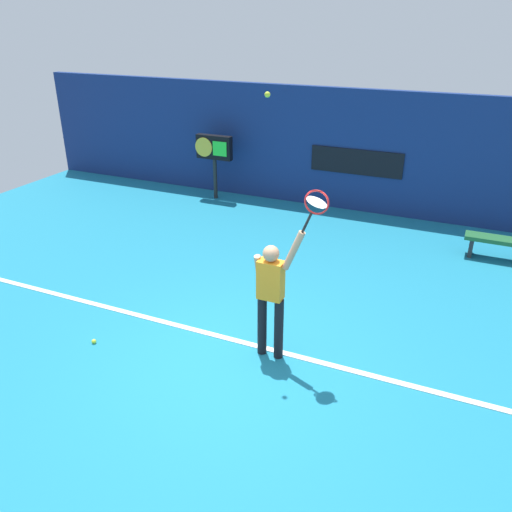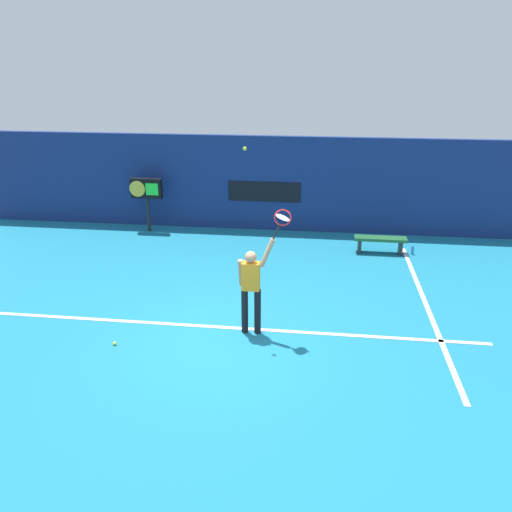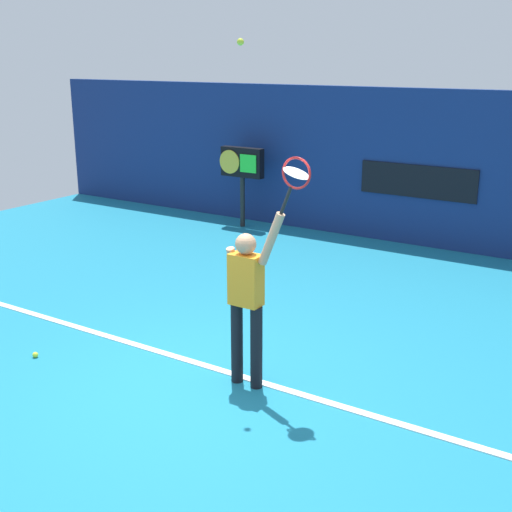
# 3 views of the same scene
# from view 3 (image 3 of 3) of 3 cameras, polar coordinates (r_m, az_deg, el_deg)

# --- Properties ---
(ground_plane) EXTENTS (18.00, 18.00, 0.00)m
(ground_plane) POSITION_cam_3_polar(r_m,az_deg,el_deg) (7.42, -5.32, -10.94)
(ground_plane) COLOR teal
(back_wall) EXTENTS (18.00, 0.20, 2.87)m
(back_wall) POSITION_cam_3_polar(r_m,az_deg,el_deg) (12.80, 13.79, 7.23)
(back_wall) COLOR navy
(back_wall) RESTS_ON ground_plane
(sponsor_banner_center) EXTENTS (2.20, 0.03, 0.60)m
(sponsor_banner_center) POSITION_cam_3_polar(r_m,az_deg,el_deg) (12.73, 13.54, 6.17)
(sponsor_banner_center) COLOR black
(court_baseline) EXTENTS (10.00, 0.10, 0.01)m
(court_baseline) POSITION_cam_3_polar(r_m,az_deg,el_deg) (7.74, -3.20, -9.60)
(court_baseline) COLOR white
(court_baseline) RESTS_ON ground_plane
(tennis_player) EXTENTS (0.70, 0.31, 1.97)m
(tennis_player) POSITION_cam_3_polar(r_m,az_deg,el_deg) (7.03, -0.79, -3.45)
(tennis_player) COLOR black
(tennis_player) RESTS_ON ground_plane
(tennis_racket) EXTENTS (0.41, 0.27, 0.62)m
(tennis_racket) POSITION_cam_3_polar(r_m,az_deg,el_deg) (6.40, 3.34, 6.76)
(tennis_racket) COLOR black
(tennis_ball) EXTENTS (0.07, 0.07, 0.07)m
(tennis_ball) POSITION_cam_3_polar(r_m,az_deg,el_deg) (6.74, -1.33, 17.71)
(tennis_ball) COLOR #CCE033
(scoreboard_clock) EXTENTS (0.96, 0.20, 1.64)m
(scoreboard_clock) POSITION_cam_3_polar(r_m,az_deg,el_deg) (13.81, -1.20, 7.67)
(scoreboard_clock) COLOR black
(scoreboard_clock) RESTS_ON ground_plane
(spare_ball) EXTENTS (0.07, 0.07, 0.07)m
(spare_ball) POSITION_cam_3_polar(r_m,az_deg,el_deg) (8.43, -18.21, -7.96)
(spare_ball) COLOR #CCE033
(spare_ball) RESTS_ON ground_plane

